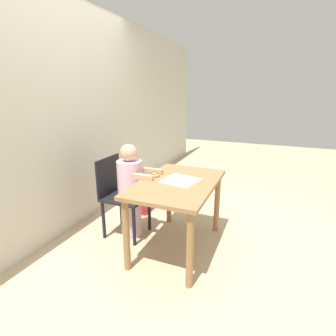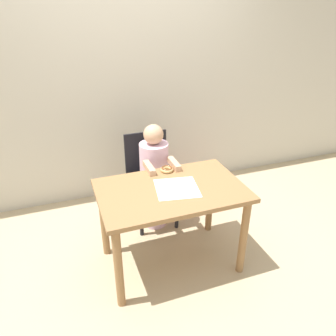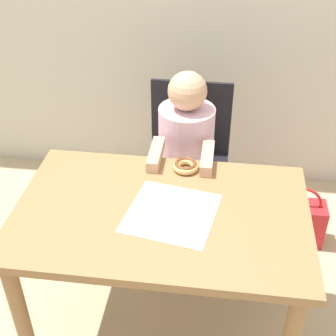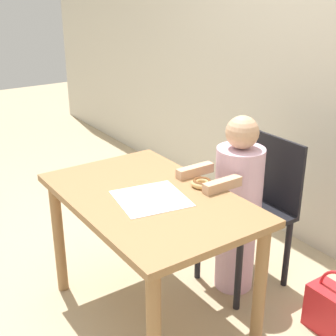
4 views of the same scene
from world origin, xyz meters
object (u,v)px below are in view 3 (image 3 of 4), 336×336
chair (187,165)px  donut (186,166)px  child_figure (185,171)px  handbag (296,221)px

chair → donut: size_ratio=8.01×
child_figure → donut: child_figure is taller
chair → child_figure: child_figure is taller
child_figure → handbag: size_ratio=2.83×
donut → handbag: 0.93m
donut → handbag: (0.58, 0.42, -0.60)m
chair → handbag: chair is taller
chair → child_figure: bearing=-90.0°
child_figure → donut: (0.02, -0.27, 0.22)m
handbag → donut: bearing=-144.3°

